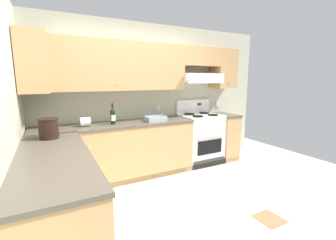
# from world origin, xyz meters

# --- Properties ---
(ground_plane) EXTENTS (7.04, 7.04, 0.00)m
(ground_plane) POSITION_xyz_m (0.00, 0.00, 0.00)
(ground_plane) COLOR beige
(floor_accent_tile) EXTENTS (0.30, 0.30, 0.01)m
(floor_accent_tile) POSITION_xyz_m (0.91, -0.67, 0.00)
(floor_accent_tile) COLOR olive
(floor_accent_tile) RESTS_ON ground_plane
(wall_back) EXTENTS (4.68, 0.57, 2.55)m
(wall_back) POSITION_xyz_m (0.39, 1.53, 1.48)
(wall_back) COLOR #B7BAA3
(wall_back) RESTS_ON ground_plane
(wall_left) EXTENTS (0.47, 4.00, 2.55)m
(wall_left) POSITION_xyz_m (-1.59, 0.23, 1.34)
(wall_left) COLOR #B7BAA3
(wall_left) RESTS_ON ground_plane
(counter_back_run) EXTENTS (3.60, 0.65, 0.91)m
(counter_back_run) POSITION_xyz_m (-0.02, 1.24, 0.45)
(counter_back_run) COLOR tan
(counter_back_run) RESTS_ON ground_plane
(counter_left_run) EXTENTS (0.63, 1.91, 0.91)m
(counter_left_run) POSITION_xyz_m (-1.24, -0.00, 0.45)
(counter_left_run) COLOR tan
(counter_left_run) RESTS_ON ground_plane
(stove) EXTENTS (0.76, 0.62, 1.20)m
(stove) POSITION_xyz_m (1.31, 1.25, 0.48)
(stove) COLOR white
(stove) RESTS_ON ground_plane
(wine_bottle) EXTENTS (0.07, 0.08, 0.33)m
(wine_bottle) POSITION_xyz_m (-0.38, 1.23, 1.04)
(wine_bottle) COLOR black
(wine_bottle) RESTS_ON counter_back_run
(bowl) EXTENTS (0.33, 0.23, 0.08)m
(bowl) POSITION_xyz_m (0.32, 1.17, 0.94)
(bowl) COLOR #9EADB7
(bowl) RESTS_ON counter_back_run
(bucket) EXTENTS (0.22, 0.22, 0.24)m
(bucket) POSITION_xyz_m (-1.27, 0.69, 1.04)
(bucket) COLOR black
(bucket) RESTS_ON counter_left_run
(paper_towel_roll) EXTENTS (0.14, 0.13, 0.13)m
(paper_towel_roll) POSITION_xyz_m (-0.78, 1.25, 0.98)
(paper_towel_roll) COLOR white
(paper_towel_roll) RESTS_ON counter_back_run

